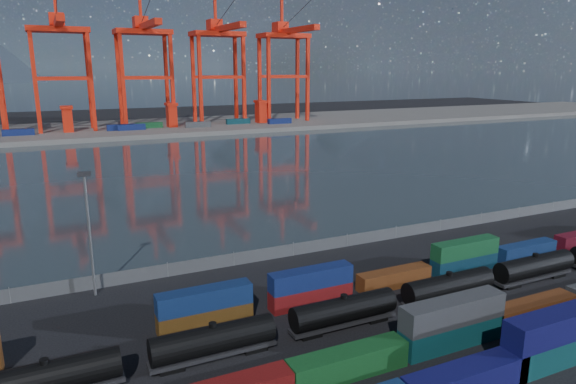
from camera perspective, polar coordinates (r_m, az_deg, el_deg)
name	(u,v)px	position (r m, az deg, el deg)	size (l,w,h in m)	color
ground	(402,336)	(60.83, 12.61, -15.39)	(700.00, 700.00, 0.00)	black
harbor_water	(178,170)	(153.01, -12.08, 2.38)	(700.00, 700.00, 0.00)	#283339
far_quay	(125,129)	(255.19, -17.64, 6.71)	(700.00, 70.00, 2.00)	#514F4C
container_row_south	(474,368)	(52.59, 20.00, -17.95)	(141.07, 2.66, 5.66)	#494D4E
container_row_mid	(477,323)	(61.96, 20.30, -13.54)	(141.85, 2.54, 5.41)	#3D3F42
container_row_north	(307,290)	(65.51, 2.14, -10.80)	(140.37, 2.24, 4.77)	navy
tanker_string	(344,311)	(60.64, 6.20, -13.02)	(137.31, 2.86, 4.09)	black
waterfront_fence	(293,250)	(82.12, 0.60, -6.41)	(160.12, 0.12, 2.20)	#595B5E
yard_light_mast	(89,228)	(70.36, -21.23, -3.73)	(1.60, 0.40, 16.60)	slate
gantry_cranes	(103,43)	(246.27, -19.87, 15.32)	(199.82, 47.66, 64.54)	red
quay_containers	(104,128)	(239.33, -19.80, 6.68)	(172.58, 10.99, 2.60)	navy
straddle_carriers	(122,116)	(244.32, -18.01, 8.01)	(140.00, 7.00, 11.10)	red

